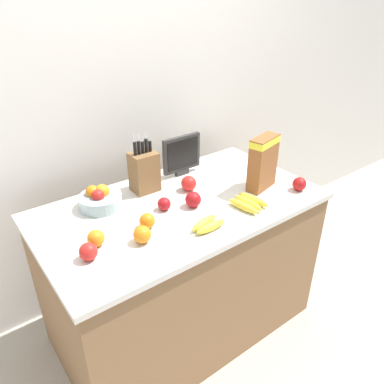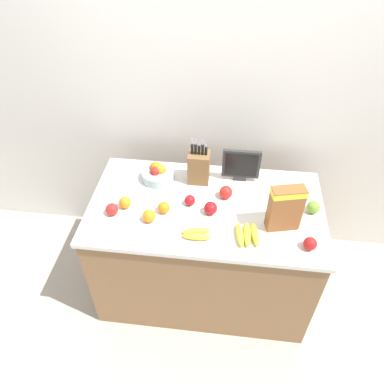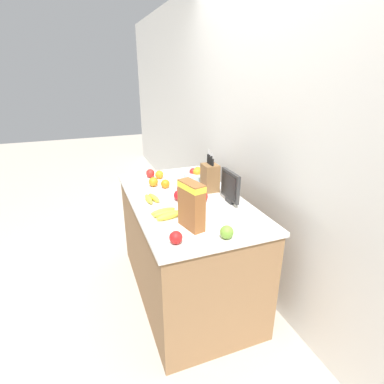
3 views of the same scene
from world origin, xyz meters
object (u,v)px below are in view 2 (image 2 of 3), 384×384
fruit_bowl (158,174)px  apple_rear (313,207)px  apple_by_knife_block (310,244)px  apple_middle (112,209)px  banana_bunch_left (247,234)px  apple_near_bananas (211,208)px  orange_by_cereal (164,208)px  small_monitor (241,165)px  apple_leftmost (190,201)px  cereal_box (286,207)px  apple_front (226,192)px  knife_block (199,167)px  orange_front_right (149,216)px  orange_back_center (125,202)px  banana_bunch_right (196,234)px

fruit_bowl → apple_rear: 1.01m
apple_by_knife_block → apple_middle: apple_middle is taller
banana_bunch_left → apple_near_bananas: apple_near_bananas is taller
orange_by_cereal → small_monitor: bearing=38.4°
small_monitor → banana_bunch_left: small_monitor is taller
apple_leftmost → apple_near_bananas: (0.13, -0.06, 0.01)m
orange_by_cereal → cereal_box: bearing=-2.9°
apple_front → apple_rear: (0.53, -0.07, -0.00)m
small_monitor → banana_bunch_left: 0.51m
apple_leftmost → apple_by_knife_block: bearing=-20.7°
apple_rear → apple_near_bananas: 0.62m
fruit_bowl → apple_by_knife_block: 1.06m
knife_block → apple_rear: size_ratio=4.17×
apple_rear → fruit_bowl: bearing=168.8°
banana_bunch_left → orange_by_cereal: (-0.51, 0.14, 0.02)m
apple_leftmost → orange_by_cereal: 0.17m
apple_rear → apple_near_bananas: size_ratio=0.99×
small_monitor → apple_rear: small_monitor is taller
apple_near_bananas → apple_front: bearing=61.1°
apple_rear → orange_by_cereal: bearing=-173.2°
orange_by_cereal → apple_leftmost: bearing=28.8°
apple_middle → apple_leftmost: bearing=16.5°
orange_front_right → orange_by_cereal: (0.07, 0.08, -0.00)m
cereal_box → apple_near_bananas: cereal_box is taller
cereal_box → apple_front: cereal_box is taller
banana_bunch_left → apple_by_knife_block: bearing=-6.9°
apple_rear → apple_by_knife_block: 0.29m
apple_middle → orange_by_cereal: bearing=9.8°
orange_by_cereal → banana_bunch_left: bearing=-15.6°
orange_front_right → orange_by_cereal: size_ratio=1.08×
apple_middle → apple_by_knife_block: bearing=-6.4°
orange_back_center → orange_front_right: (0.17, -0.10, 0.00)m
small_monitor → banana_bunch_right: size_ratio=1.42×
orange_back_center → apple_by_knife_block: bearing=-10.2°
apple_near_bananas → knife_block: bearing=109.4°
fruit_bowl → apple_leftmost: 0.33m
apple_near_bananas → cereal_box: bearing=-8.2°
knife_block → fruit_bowl: (-0.27, -0.02, -0.07)m
fruit_bowl → orange_back_center: (-0.15, -0.29, -0.01)m
apple_front → apple_rear: 0.54m
knife_block → orange_front_right: size_ratio=4.21×
apple_middle → orange_back_center: (0.06, 0.07, -0.00)m
small_monitor → apple_front: 0.22m
apple_rear → orange_front_right: (-0.97, -0.19, -0.00)m
cereal_box → apple_rear: size_ratio=3.71×
apple_middle → small_monitor: bearing=28.4°
apple_leftmost → orange_back_center: (-0.39, -0.07, 0.00)m
fruit_bowl → apple_middle: size_ratio=2.80×
banana_bunch_left → orange_by_cereal: 0.53m
small_monitor → banana_bunch_left: size_ratio=1.24×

